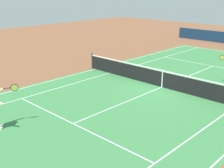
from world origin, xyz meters
name	(u,v)px	position (x,y,z in m)	size (l,w,h in m)	color
ground_plane	(162,87)	(0.00, 0.00, 0.00)	(60.00, 60.00, 0.00)	brown
court_slab	(162,87)	(0.00, 0.00, 0.00)	(24.20, 11.40, 0.00)	#387A42
court_line_markings	(162,87)	(0.00, 0.00, 0.00)	(23.85, 11.05, 0.01)	white
tennis_net	(162,79)	(0.00, 0.00, 0.49)	(0.10, 11.70, 1.08)	#2D2D33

